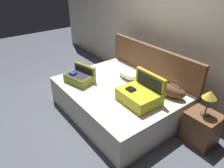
# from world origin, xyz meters

# --- Properties ---
(ground_plane) EXTENTS (12.00, 12.00, 0.00)m
(ground_plane) POSITION_xyz_m (0.00, 0.00, 0.00)
(ground_plane) COLOR #4C515B
(back_wall) EXTENTS (8.00, 0.10, 2.60)m
(back_wall) POSITION_xyz_m (0.00, 1.65, 1.30)
(back_wall) COLOR beige
(back_wall) RESTS_ON ground
(bed) EXTENTS (2.07, 1.56, 0.52)m
(bed) POSITION_xyz_m (0.00, 0.40, 0.26)
(bed) COLOR beige
(bed) RESTS_ON ground
(headboard) EXTENTS (2.11, 0.08, 1.06)m
(headboard) POSITION_xyz_m (0.00, 1.22, 0.53)
(headboard) COLOR brown
(headboard) RESTS_ON ground
(hard_case_large) EXTENTS (0.59, 0.49, 0.42)m
(hard_case_large) POSITION_xyz_m (0.54, 0.39, 0.64)
(hard_case_large) COLOR gold
(hard_case_large) RESTS_ON bed
(hard_case_medium) EXTENTS (0.54, 0.45, 0.28)m
(hard_case_medium) POSITION_xyz_m (-0.55, -0.01, 0.61)
(hard_case_medium) COLOR olive
(hard_case_medium) RESTS_ON bed
(duffel_bag) EXTENTS (0.63, 0.33, 0.29)m
(duffel_bag) POSITION_xyz_m (0.67, 0.88, 0.63)
(duffel_bag) COLOR brown
(duffel_bag) RESTS_ON bed
(pillow_near_headboard) EXTENTS (0.52, 0.37, 0.17)m
(pillow_near_headboard) POSITION_xyz_m (-0.15, 0.79, 0.60)
(pillow_near_headboard) COLOR white
(pillow_near_headboard) RESTS_ON bed
(nightstand) EXTENTS (0.44, 0.40, 0.49)m
(nightstand) POSITION_xyz_m (1.31, 0.93, 0.25)
(nightstand) COLOR brown
(nightstand) RESTS_ON ground
(table_lamp) EXTENTS (0.20, 0.20, 0.39)m
(table_lamp) POSITION_xyz_m (1.31, 0.93, 0.80)
(table_lamp) COLOR #3F3833
(table_lamp) RESTS_ON nightstand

